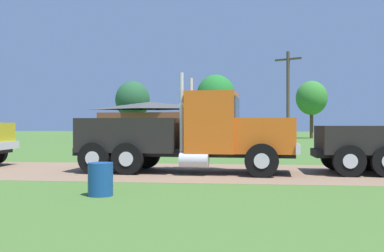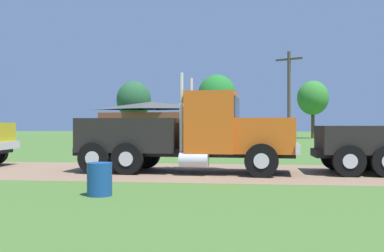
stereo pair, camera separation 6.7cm
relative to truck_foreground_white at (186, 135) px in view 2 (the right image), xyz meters
name	(u,v)px [view 2 (the right image)]	position (x,y,z in m)	size (l,w,h in m)	color
ground_plane	(164,171)	(-0.89, 0.25, -1.38)	(200.00, 200.00, 0.00)	#496F2D
dirt_track	(164,171)	(-0.89, 0.25, -1.37)	(120.00, 6.59, 0.01)	#8A6C52
truck_foreground_white	(186,135)	(0.00, 0.00, 0.00)	(8.29, 3.08, 3.58)	black
steel_barrel	(100,179)	(-1.41, -5.63, -0.96)	(0.62, 0.62, 0.82)	#19478C
shed_building	(151,122)	(-8.12, 31.20, 0.67)	(11.12, 6.44, 4.25)	brown
utility_pole_near	(289,96)	(5.50, 18.98, 2.60)	(1.98, 1.21, 7.46)	#4C3E31
tree_left	(134,100)	(-11.94, 38.66, 3.50)	(4.34, 4.34, 7.28)	#513823
tree_mid	(217,96)	(-1.13, 34.52, 3.67)	(4.41, 4.41, 7.49)	#513823
tree_right	(313,98)	(10.69, 42.29, 3.80)	(3.99, 3.99, 7.40)	#513823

